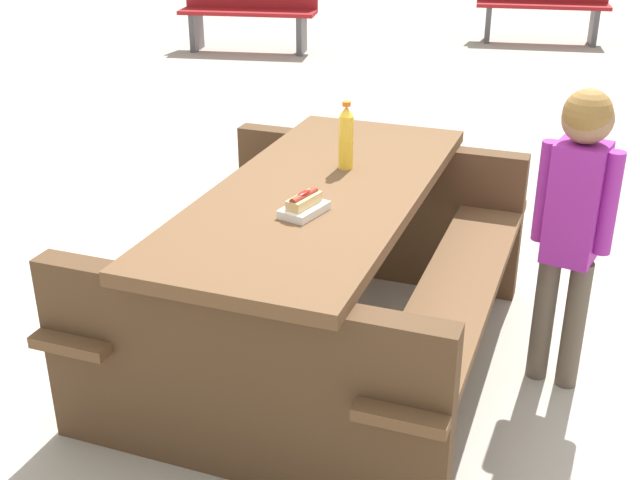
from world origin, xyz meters
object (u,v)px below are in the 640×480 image
object	(u,v)px
soda_bottle	(346,138)
hotdog_tray	(304,206)
picnic_table	(320,258)
park_bench_near	(249,9)
park_bench_mid	(542,3)
child_in_coat	(575,204)

from	to	relation	value
soda_bottle	hotdog_tray	world-z (taller)	soda_bottle
picnic_table	soda_bottle	distance (m)	0.49
soda_bottle	park_bench_near	world-z (taller)	soda_bottle
soda_bottle	hotdog_tray	xyz separation A→B (m)	(0.49, -0.10, -0.10)
soda_bottle	park_bench_mid	distance (m)	6.99
hotdog_tray	child_in_coat	size ratio (longest dim) A/B	0.18
soda_bottle	park_bench_near	bearing A→B (deg)	-164.60
picnic_table	park_bench_mid	size ratio (longest dim) A/B	1.36
picnic_table	hotdog_tray	world-z (taller)	hotdog_tray
picnic_table	hotdog_tray	xyz separation A→B (m)	(0.27, -0.02, 0.34)
picnic_table	park_bench_near	distance (m)	6.29
hotdog_tray	park_bench_mid	xyz separation A→B (m)	(-7.27, 1.77, -0.33)
picnic_table	hotdog_tray	distance (m)	0.43
child_in_coat	picnic_table	bearing A→B (deg)	-94.63
hotdog_tray	child_in_coat	bearing A→B (deg)	101.47
hotdog_tray	park_bench_near	size ratio (longest dim) A/B	0.14
picnic_table	child_in_coat	xyz separation A→B (m)	(0.08, 0.94, 0.31)
soda_bottle	park_bench_mid	world-z (taller)	soda_bottle
soda_bottle	child_in_coat	distance (m)	0.92
park_bench_near	park_bench_mid	xyz separation A→B (m)	(-0.90, 3.28, 0.00)
hotdog_tray	child_in_coat	xyz separation A→B (m)	(-0.19, 0.96, -0.03)
child_in_coat	park_bench_mid	bearing A→B (deg)	173.49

